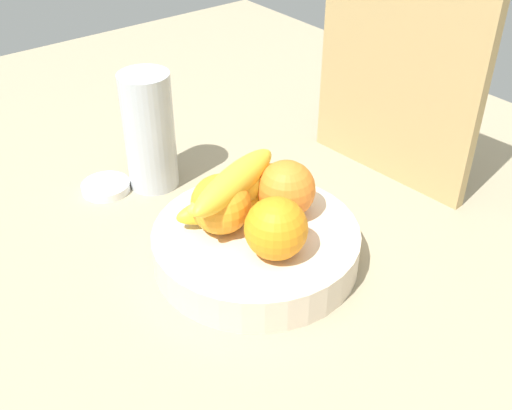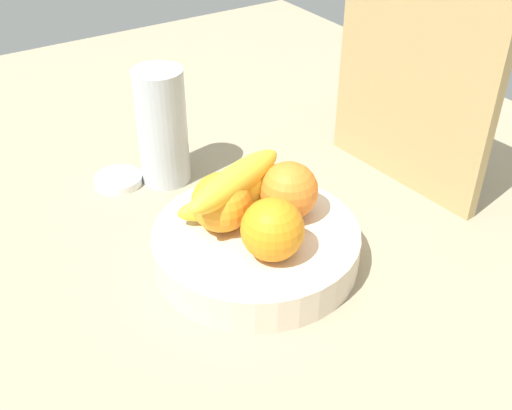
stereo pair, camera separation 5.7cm
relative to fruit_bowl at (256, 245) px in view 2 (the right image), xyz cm
name	(u,v)px [view 2 (the right image)]	position (x,y,z in cm)	size (l,w,h in cm)	color
ground_plane	(238,259)	(-3.02, -1.00, -3.93)	(180.00, 140.00, 3.00)	gray
fruit_bowl	(256,245)	(0.00, 0.00, 0.00)	(26.90, 26.90, 4.86)	beige
orange_front_left	(271,230)	(5.15, -1.25, 6.28)	(7.71, 7.71, 7.71)	orange
orange_front_right	(289,191)	(-0.56, 5.42, 6.28)	(7.71, 7.71, 7.71)	orange
orange_center	(220,201)	(-3.41, -3.24, 6.28)	(7.71, 7.71, 7.71)	orange
banana_bunch	(241,190)	(-3.54, 0.07, 6.63)	(10.31, 18.57, 8.40)	yellow
cutting_board	(414,72)	(-4.74, 30.11, 15.57)	(28.00, 1.80, 36.00)	tan
thermos_tumbler	(165,127)	(-24.61, -0.56, 6.73)	(7.62, 7.62, 18.32)	#B3BAC1
jar_lid	(119,180)	(-27.44, -8.00, -1.79)	(7.41, 7.41, 1.29)	silver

